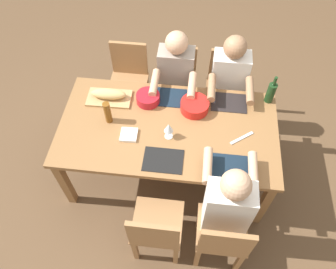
{
  "coord_description": "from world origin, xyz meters",
  "views": [
    {
      "loc": [
        -0.19,
        1.69,
        3.0
      ],
      "look_at": [
        0.0,
        0.0,
        0.63
      ],
      "focal_mm": 35.28,
      "sensor_mm": 36.0,
      "label": 1
    }
  ],
  "objects_px": {
    "diner_near_left": "(228,83)",
    "cutting_board": "(109,98)",
    "diner_near_center": "(175,78)",
    "bread_loaf": "(108,94)",
    "wine_glass": "(169,128)",
    "diner_far_left": "(227,204)",
    "chair_far_left": "(223,238)",
    "dining_table": "(168,132)",
    "chair_far_center": "(156,230)",
    "chair_near_center": "(177,80)",
    "chair_near_left": "(226,84)",
    "chair_near_right": "(129,77)",
    "serving_bowl_fruit": "(195,105)",
    "beer_bottle": "(108,113)",
    "napkin_stack": "(129,135)",
    "serving_bowl_pasta": "(148,98)",
    "wine_bottle": "(271,92)"
  },
  "relations": [
    {
      "from": "wine_glass",
      "to": "diner_far_left",
      "type": "bearing_deg",
      "value": 132.97
    },
    {
      "from": "wine_glass",
      "to": "chair_near_right",
      "type": "bearing_deg",
      "value": -59.75
    },
    {
      "from": "napkin_stack",
      "to": "chair_far_center",
      "type": "bearing_deg",
      "value": 114.63
    },
    {
      "from": "chair_near_center",
      "to": "chair_near_left",
      "type": "relative_size",
      "value": 1.0
    },
    {
      "from": "chair_far_center",
      "to": "chair_near_left",
      "type": "height_order",
      "value": "same"
    },
    {
      "from": "chair_near_center",
      "to": "napkin_stack",
      "type": "bearing_deg",
      "value": 71.51
    },
    {
      "from": "chair_near_left",
      "to": "napkin_stack",
      "type": "xyz_separation_m",
      "value": [
        0.83,
        0.95,
        0.27
      ]
    },
    {
      "from": "bread_loaf",
      "to": "wine_bottle",
      "type": "height_order",
      "value": "wine_bottle"
    },
    {
      "from": "wine_bottle",
      "to": "serving_bowl_pasta",
      "type": "bearing_deg",
      "value": 7.19
    },
    {
      "from": "diner_near_left",
      "to": "beer_bottle",
      "type": "relative_size",
      "value": 5.45
    },
    {
      "from": "dining_table",
      "to": "serving_bowl_fruit",
      "type": "height_order",
      "value": "serving_bowl_fruit"
    },
    {
      "from": "chair_near_right",
      "to": "serving_bowl_pasta",
      "type": "bearing_deg",
      "value": 119.05
    },
    {
      "from": "chair_far_left",
      "to": "beer_bottle",
      "type": "distance_m",
      "value": 1.37
    },
    {
      "from": "chair_near_center",
      "to": "diner_near_left",
      "type": "height_order",
      "value": "diner_near_left"
    },
    {
      "from": "dining_table",
      "to": "chair_far_center",
      "type": "distance_m",
      "value": 0.84
    },
    {
      "from": "diner_near_center",
      "to": "bread_loaf",
      "type": "height_order",
      "value": "diner_near_center"
    },
    {
      "from": "wine_bottle",
      "to": "wine_glass",
      "type": "distance_m",
      "value": 0.99
    },
    {
      "from": "chair_far_center",
      "to": "bread_loaf",
      "type": "xyz_separation_m",
      "value": [
        0.57,
        -1.08,
        0.32
      ]
    },
    {
      "from": "chair_near_right",
      "to": "diner_far_left",
      "type": "distance_m",
      "value": 1.8
    },
    {
      "from": "chair_far_left",
      "to": "dining_table",
      "type": "bearing_deg",
      "value": -57.71
    },
    {
      "from": "diner_near_center",
      "to": "diner_near_left",
      "type": "height_order",
      "value": "same"
    },
    {
      "from": "diner_near_center",
      "to": "bread_loaf",
      "type": "xyz_separation_m",
      "value": [
        0.57,
        0.37,
        0.11
      ]
    },
    {
      "from": "chair_far_left",
      "to": "bread_loaf",
      "type": "relative_size",
      "value": 2.66
    },
    {
      "from": "chair_near_center",
      "to": "diner_far_left",
      "type": "xyz_separation_m",
      "value": [
        -0.52,
        1.45,
        0.21
      ]
    },
    {
      "from": "bread_loaf",
      "to": "napkin_stack",
      "type": "height_order",
      "value": "bread_loaf"
    },
    {
      "from": "diner_near_left",
      "to": "serving_bowl_pasta",
      "type": "distance_m",
      "value": 0.82
    },
    {
      "from": "serving_bowl_fruit",
      "to": "chair_near_center",
      "type": "bearing_deg",
      "value": -70.48
    },
    {
      "from": "beer_bottle",
      "to": "cutting_board",
      "type": "bearing_deg",
      "value": -77.36
    },
    {
      "from": "serving_bowl_fruit",
      "to": "cutting_board",
      "type": "bearing_deg",
      "value": -2.73
    },
    {
      "from": "serving_bowl_pasta",
      "to": "beer_bottle",
      "type": "xyz_separation_m",
      "value": [
        0.3,
        0.26,
        0.06
      ]
    },
    {
      "from": "chair_far_left",
      "to": "serving_bowl_pasta",
      "type": "distance_m",
      "value": 1.34
    },
    {
      "from": "dining_table",
      "to": "diner_near_left",
      "type": "distance_m",
      "value": 0.82
    },
    {
      "from": "serving_bowl_pasta",
      "to": "bread_loaf",
      "type": "distance_m",
      "value": 0.36
    },
    {
      "from": "cutting_board",
      "to": "wine_glass",
      "type": "distance_m",
      "value": 0.69
    },
    {
      "from": "chair_far_left",
      "to": "wine_bottle",
      "type": "distance_m",
      "value": 1.33
    },
    {
      "from": "dining_table",
      "to": "diner_near_left",
      "type": "height_order",
      "value": "diner_near_left"
    },
    {
      "from": "chair_far_left",
      "to": "serving_bowl_fruit",
      "type": "bearing_deg",
      "value": -73.61
    },
    {
      "from": "chair_near_center",
      "to": "cutting_board",
      "type": "xyz_separation_m",
      "value": [
        0.57,
        0.56,
        0.27
      ]
    },
    {
      "from": "cutting_board",
      "to": "bread_loaf",
      "type": "height_order",
      "value": "bread_loaf"
    },
    {
      "from": "dining_table",
      "to": "chair_far_left",
      "type": "height_order",
      "value": "chair_far_left"
    },
    {
      "from": "diner_far_left",
      "to": "wine_glass",
      "type": "bearing_deg",
      "value": -47.03
    },
    {
      "from": "serving_bowl_fruit",
      "to": "chair_near_left",
      "type": "bearing_deg",
      "value": -117.2
    },
    {
      "from": "chair_far_left",
      "to": "chair_near_left",
      "type": "bearing_deg",
      "value": -90.0
    },
    {
      "from": "diner_far_left",
      "to": "serving_bowl_fruit",
      "type": "height_order",
      "value": "diner_far_left"
    },
    {
      "from": "cutting_board",
      "to": "wine_glass",
      "type": "relative_size",
      "value": 2.41
    },
    {
      "from": "diner_near_left",
      "to": "diner_far_left",
      "type": "bearing_deg",
      "value": 90.0
    },
    {
      "from": "diner_near_center",
      "to": "chair_far_left",
      "type": "distance_m",
      "value": 1.56
    },
    {
      "from": "diner_near_left",
      "to": "cutting_board",
      "type": "xyz_separation_m",
      "value": [
        1.09,
        0.37,
        0.05
      ]
    },
    {
      "from": "bread_loaf",
      "to": "chair_far_left",
      "type": "bearing_deg",
      "value": 135.24
    },
    {
      "from": "chair_near_left",
      "to": "chair_near_center",
      "type": "bearing_deg",
      "value": 0.0
    }
  ]
}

